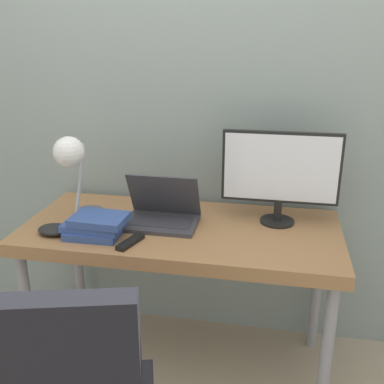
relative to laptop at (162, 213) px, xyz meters
name	(u,v)px	position (x,y,z in m)	size (l,w,h in m)	color
wall_back	(197,95)	(0.09, 0.38, 0.49)	(8.00, 0.05, 2.60)	gray
desk	(181,240)	(0.09, -0.02, -0.12)	(1.43, 0.65, 0.77)	#996B42
laptop	(162,213)	(0.00, 0.00, 0.00)	(0.33, 0.24, 0.23)	#38383D
monitor	(280,172)	(0.52, 0.11, 0.20)	(0.52, 0.16, 0.43)	black
desk_lamp	(72,160)	(-0.38, -0.09, 0.26)	(0.14, 0.29, 0.41)	#4C4C51
book_stack	(96,226)	(-0.25, -0.19, 0.00)	(0.28, 0.18, 0.09)	#334C8C
tv_remote	(130,242)	(-0.07, -0.24, -0.04)	(0.09, 0.16, 0.02)	black
game_controller	(54,230)	(-0.43, -0.20, -0.03)	(0.14, 0.11, 0.04)	black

